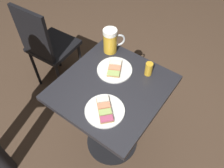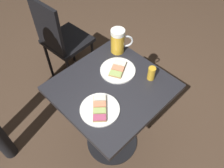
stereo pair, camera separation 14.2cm
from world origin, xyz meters
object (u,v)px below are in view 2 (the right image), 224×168
(plate_far, at_px, (100,109))
(beer_mug, at_px, (118,41))
(plate_near, at_px, (118,70))
(beer_glass_small, at_px, (151,73))
(cafe_chair, at_px, (60,39))

(plate_far, xyz_separation_m, beer_mug, (0.43, 0.28, 0.08))
(plate_near, relative_size, beer_glass_small, 2.48)
(plate_near, distance_m, beer_glass_small, 0.22)
(plate_near, relative_size, plate_far, 1.01)
(plate_far, relative_size, beer_mug, 1.29)
(plate_near, xyz_separation_m, beer_glass_small, (0.10, -0.19, 0.04))
(plate_near, relative_size, beer_mug, 1.30)
(beer_mug, bearing_deg, plate_near, -136.26)
(plate_far, distance_m, beer_mug, 0.52)
(plate_near, distance_m, cafe_chair, 0.82)
(beer_glass_small, bearing_deg, plate_far, 172.37)
(plate_far, distance_m, beer_glass_small, 0.40)
(plate_near, xyz_separation_m, plate_far, (-0.29, -0.14, 0.00))
(beer_mug, bearing_deg, plate_far, -147.51)
(beer_glass_small, bearing_deg, cafe_chair, 92.14)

